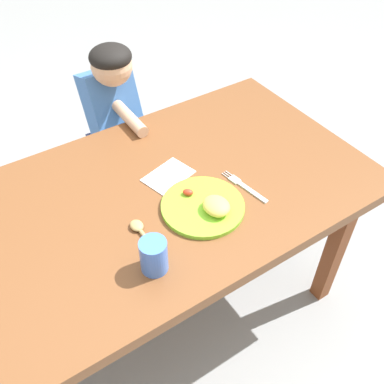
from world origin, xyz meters
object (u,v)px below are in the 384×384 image
object	(u,v)px
drinking_cup	(154,256)
spoon	(142,233)
plate	(205,206)
fork	(245,187)
person	(116,139)

from	to	relation	value
drinking_cup	spoon	bearing A→B (deg)	77.34
plate	drinking_cup	distance (m)	0.27
spoon	plate	bearing A→B (deg)	-95.25
fork	plate	bearing A→B (deg)	84.08
plate	person	distance (m)	0.74
spoon	person	distance (m)	0.76
fork	spoon	world-z (taller)	spoon
plate	fork	bearing A→B (deg)	2.88
spoon	drinking_cup	world-z (taller)	drinking_cup
fork	drinking_cup	xyz separation A→B (m)	(-0.40, -0.11, 0.05)
fork	spoon	xyz separation A→B (m)	(-0.38, 0.01, 0.01)
spoon	fork	bearing A→B (deg)	-92.28
plate	drinking_cup	bearing A→B (deg)	-156.16
spoon	person	bearing A→B (deg)	-19.40
plate	drinking_cup	xyz separation A→B (m)	(-0.24, -0.11, 0.04)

